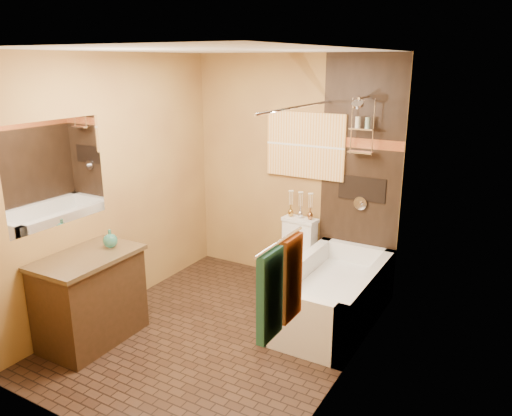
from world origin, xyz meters
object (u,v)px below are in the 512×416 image
Objects in this scene: vanity at (90,298)px; sunset_painting at (305,145)px; bathtub at (331,299)px; toilet at (293,255)px.

sunset_painting is at bearing 62.00° from vanity.
toilet is at bearing 143.94° from bathtub.
toilet reaches higher than bathtub.
vanity is at bearing -141.00° from bathtub.
vanity is (-1.08, -2.12, -1.14)m from sunset_painting.
sunset_painting is 2.64m from vanity.
vanity reaches higher than bathtub.
sunset_painting is 1.19× the size of toilet.
bathtub is 1.62× the size of vanity.
sunset_painting reaches higher than bathtub.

